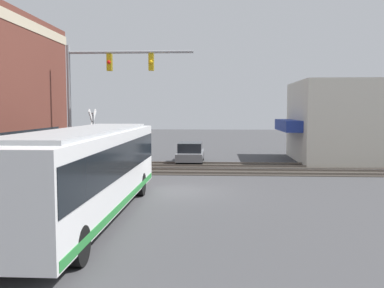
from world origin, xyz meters
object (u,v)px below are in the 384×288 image
city_bus (87,169)px  pedestrian_at_crossing (102,164)px  crossing_signal (93,136)px  parked_car_grey (190,153)px

city_bus → pedestrian_at_crossing: 8.59m
crossing_signal → pedestrian_at_crossing: crossing_signal is taller
city_bus → crossing_signal: (8.96, 2.42, 0.56)m
parked_car_grey → pedestrian_at_crossing: size_ratio=2.71×
parked_car_grey → pedestrian_at_crossing: 8.57m
city_bus → pedestrian_at_crossing: (8.36, 1.75, -0.91)m
pedestrian_at_crossing → city_bus: bearing=-168.2°
crossing_signal → pedestrian_at_crossing: 1.73m
crossing_signal → parked_car_grey: 8.59m
city_bus → parked_car_grey: size_ratio=2.85×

